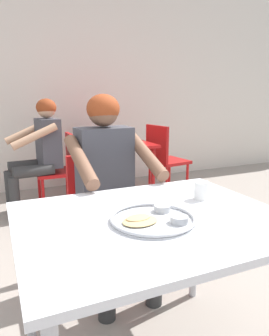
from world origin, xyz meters
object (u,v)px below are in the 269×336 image
at_px(table_foreground, 153,234).
at_px(diner_foreground, 110,176).
at_px(chair_red_left, 62,166).
at_px(chair_red_right, 163,156).
at_px(table_background_red, 111,150).
at_px(chair_red_far, 90,153).
at_px(patron_background, 40,146).
at_px(thali_tray, 154,218).
at_px(chair_foreground, 99,204).
at_px(drinking_cup, 201,190).

relative_size(table_foreground, diner_foreground, 0.88).
bearing_deg(chair_red_left, diner_foreground, -90.49).
bearing_deg(diner_foreground, chair_red_right, 51.04).
height_order(table_background_red, chair_red_far, chair_red_far).
xyz_separation_m(table_foreground, table_background_red, (0.65, 2.30, -0.04)).
height_order(chair_red_right, patron_background, patron_background).
relative_size(thali_tray, diner_foreground, 0.27).
bearing_deg(chair_foreground, chair_red_far, 75.43).
relative_size(thali_tray, chair_red_right, 0.38).
xyz_separation_m(drinking_cup, chair_foreground, (-0.26, 0.81, -0.29)).
xyz_separation_m(chair_red_left, patron_background, (-0.22, -0.01, 0.24)).
distance_m(chair_red_far, patron_background, 0.99).
height_order(chair_red_left, chair_red_right, chair_red_right).
height_order(drinking_cup, diner_foreground, diner_foreground).
bearing_deg(table_foreground, chair_red_left, 88.08).
height_order(thali_tray, chair_red_right, chair_red_right).
xyz_separation_m(chair_foreground, table_background_red, (0.59, 1.38, 0.13)).
relative_size(thali_tray, chair_red_far, 0.41).
xyz_separation_m(table_foreground, chair_red_far, (0.58, 2.92, -0.18)).
xyz_separation_m(table_foreground, diner_foreground, (0.06, 0.71, 0.07)).
relative_size(chair_foreground, table_background_red, 0.98).
bearing_deg(table_background_red, diner_foreground, -110.13).
bearing_deg(chair_red_right, chair_red_left, 177.64).
distance_m(diner_foreground, chair_red_right, 2.00).
distance_m(chair_red_left, patron_background, 0.33).
xyz_separation_m(chair_red_right, patron_background, (-1.46, 0.04, 0.21)).
distance_m(drinking_cup, chair_red_far, 2.85).
height_order(chair_red_far, patron_background, patron_background).
bearing_deg(patron_background, chair_red_right, -1.59).
bearing_deg(chair_red_far, chair_foreground, -104.57).
bearing_deg(chair_red_far, thali_tray, -101.39).
relative_size(drinking_cup, chair_red_right, 0.10).
xyz_separation_m(table_background_red, patron_background, (-0.79, -0.01, 0.10)).
bearing_deg(chair_red_far, drinking_cup, -95.40).
bearing_deg(drinking_cup, chair_red_right, 65.01).
relative_size(drinking_cup, chair_red_left, 0.10).
bearing_deg(thali_tray, table_foreground, 68.22).
height_order(table_background_red, patron_background, patron_background).
bearing_deg(patron_background, table_background_red, 0.61).
height_order(table_background_red, chair_red_left, chair_red_left).
relative_size(chair_foreground, diner_foreground, 0.67).
distance_m(chair_red_left, chair_red_far, 0.80).
distance_m(table_background_red, chair_red_far, 0.64).
xyz_separation_m(table_background_red, chair_red_left, (-0.57, 0.00, -0.14)).
bearing_deg(chair_red_right, table_foreground, -120.27).
bearing_deg(chair_red_right, chair_red_far, 137.46).
bearing_deg(patron_background, diner_foreground, -82.56).
distance_m(chair_foreground, diner_foreground, 0.33).
height_order(thali_tray, chair_foreground, chair_foreground).
height_order(drinking_cup, chair_red_left, same).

